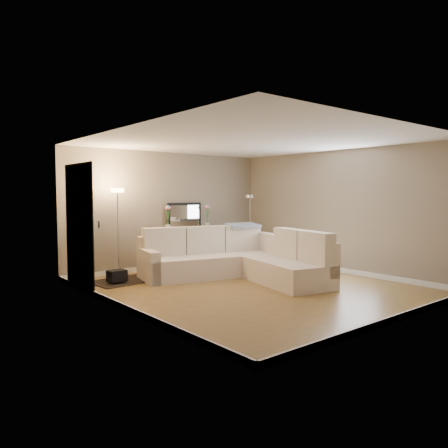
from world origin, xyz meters
TOP-DOWN VIEW (x-y plane):
  - floor at (0.00, 0.00)m, footprint 5.00×5.50m
  - ceiling at (0.00, 0.00)m, footprint 5.00×5.50m
  - wall_back at (0.00, 2.76)m, footprint 5.00×0.02m
  - wall_front at (0.00, -2.76)m, footprint 5.00×0.02m
  - wall_left at (-2.51, 0.00)m, footprint 0.02×5.50m
  - wall_right at (2.51, 0.00)m, footprint 0.02×5.50m
  - baseboard_back at (0.00, 2.73)m, footprint 5.00×0.03m
  - baseboard_front at (0.00, -2.73)m, footprint 5.00×0.03m
  - baseboard_left at (-2.48, 0.00)m, footprint 0.03×5.50m
  - baseboard_right at (2.48, 0.00)m, footprint 0.03×5.50m
  - doorway at (-2.48, 1.70)m, footprint 0.02×1.20m
  - switch_plate at (-2.48, 0.85)m, footprint 0.02×0.08m
  - sectional_sofa at (0.39, 0.86)m, footprint 3.00×3.31m
  - throw_blanket at (1.04, 1.43)m, footprint 0.78×0.54m
  - console_table at (0.25, 2.49)m, footprint 1.25×0.39m
  - leaning_mirror at (0.34, 2.65)m, footprint 0.88×0.08m
  - table_decor at (0.33, 2.45)m, footprint 0.53×0.12m
  - flower_vase_left at (-0.19, 2.51)m, footprint 0.14×0.12m
  - flower_vase_right at (0.85, 2.46)m, footprint 0.14×0.12m
  - floor_lamp_lit at (-1.47, 2.31)m, footprint 0.27×0.27m
  - floor_lamp_unlit at (2.10, 2.35)m, footprint 0.29×0.29m
  - charcoal_rug at (-1.54, 1.97)m, footprint 1.22×0.95m
  - black_bag at (-1.73, 1.86)m, footprint 0.35×0.26m

SIDE VIEW (x-z plane):
  - floor at x=0.00m, z-range -0.01..0.00m
  - charcoal_rug at x=-1.54m, z-range 0.00..0.02m
  - baseboard_back at x=0.00m, z-range 0.00..0.10m
  - baseboard_front at x=0.00m, z-range 0.00..0.10m
  - baseboard_left at x=-2.48m, z-range 0.00..0.10m
  - baseboard_right at x=2.48m, z-range 0.00..0.10m
  - black_bag at x=-1.73m, z-range 0.04..0.26m
  - sectional_sofa at x=0.39m, z-range -0.13..0.87m
  - console_table at x=0.25m, z-range 0.05..0.81m
  - table_decor at x=0.33m, z-range 0.75..0.87m
  - throw_blanket at x=1.04m, z-range 0.94..1.04m
  - flower_vase_left at x=-0.19m, z-range 0.73..1.38m
  - flower_vase_right at x=0.85m, z-range 0.73..1.38m
  - doorway at x=-2.48m, z-range 0.00..2.20m
  - leaning_mirror at x=0.34m, z-range 0.79..1.47m
  - floor_lamp_unlit at x=2.10m, z-range 0.34..1.99m
  - switch_plate at x=-2.48m, z-range 1.14..1.26m
  - floor_lamp_lit at x=-1.47m, z-range 0.37..2.15m
  - wall_back at x=0.00m, z-range 0.00..2.60m
  - wall_front at x=0.00m, z-range 0.00..2.60m
  - wall_left at x=-2.51m, z-range 0.00..2.60m
  - wall_right at x=2.51m, z-range 0.00..2.60m
  - ceiling at x=0.00m, z-range 2.60..2.61m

